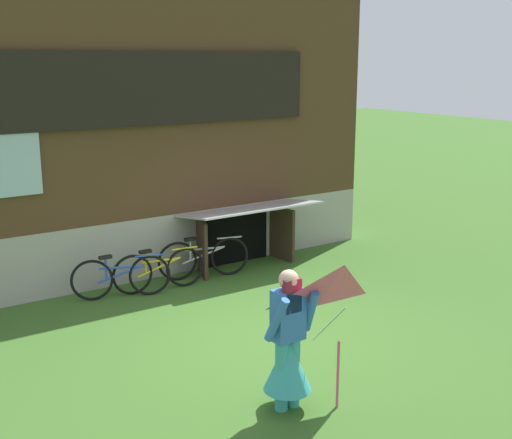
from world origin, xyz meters
name	(u,v)px	position (x,y,z in m)	size (l,w,h in m)	color
ground_plane	(265,333)	(0.00, 0.00, 0.00)	(60.00, 60.00, 0.00)	#386023
log_house	(101,119)	(0.00, 5.74, 2.50)	(8.55, 6.59, 5.00)	#9E998E
person	(288,351)	(-0.94, -1.78, 0.66)	(0.61, 0.52, 1.57)	teal
kite	(343,304)	(-0.64, -2.29, 1.29)	(0.97, 0.90, 1.62)	#E54C7F
bicycle_silver	(204,258)	(0.47, 2.55, 0.35)	(1.55, 0.46, 0.73)	black
bicycle_yellow	(159,270)	(-0.44, 2.39, 0.35)	(1.54, 0.26, 0.71)	black
bicycle_blue	(121,277)	(-1.09, 2.41, 0.35)	(1.49, 0.52, 0.71)	black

